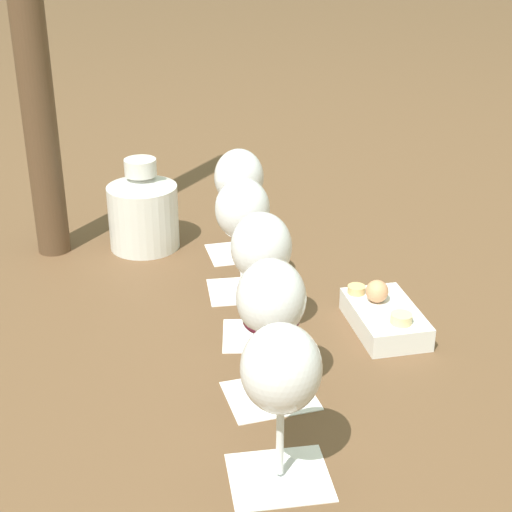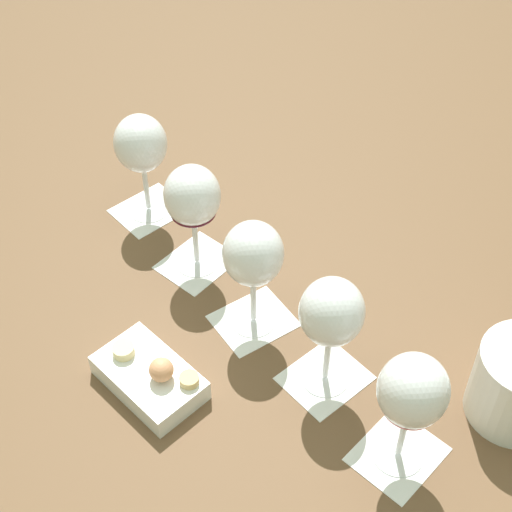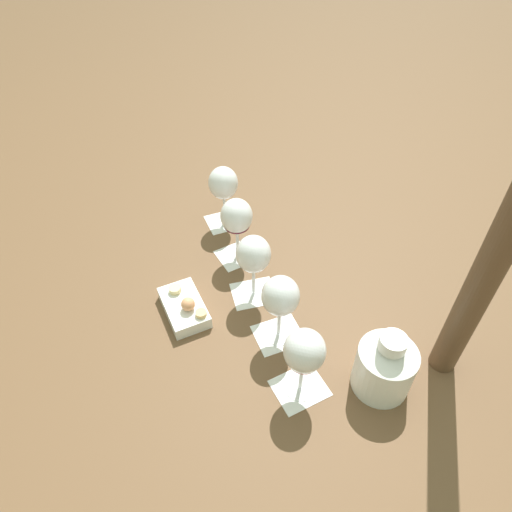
{
  "view_description": "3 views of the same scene",
  "coord_description": "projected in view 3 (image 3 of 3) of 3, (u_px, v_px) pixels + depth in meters",
  "views": [
    {
      "loc": [
        0.67,
        -0.65,
        0.56
      ],
      "look_at": [
        -0.0,
        0.0,
        0.12
      ],
      "focal_mm": 55.0,
      "sensor_mm": 36.0,
      "label": 1
    },
    {
      "loc": [
        -0.17,
        0.7,
        0.86
      ],
      "look_at": [
        -0.0,
        0.0,
        0.12
      ],
      "focal_mm": 55.0,
      "sensor_mm": 36.0,
      "label": 2
    },
    {
      "loc": [
        -0.41,
        0.63,
        0.86
      ],
      "look_at": [
        -0.0,
        0.0,
        0.12
      ],
      "focal_mm": 32.0,
      "sensor_mm": 36.0,
      "label": 3
    }
  ],
  "objects": [
    {
      "name": "ground_plane",
      "position": [
        255.0,
        291.0,
        1.14
      ],
      "size": [
        8.0,
        8.0,
        0.0
      ],
      "primitive_type": "plane",
      "color": "brown"
    },
    {
      "name": "tasting_card_0",
      "position": [
        300.0,
        388.0,
        0.95
      ],
      "size": [
        0.13,
        0.14,
        0.0
      ],
      "color": "white",
      "rests_on": "ground_plane"
    },
    {
      "name": "tasting_card_1",
      "position": [
        278.0,
        334.0,
        1.04
      ],
      "size": [
        0.14,
        0.14,
        0.0
      ],
      "color": "white",
      "rests_on": "ground_plane"
    },
    {
      "name": "tasting_card_2",
      "position": [
        254.0,
        293.0,
        1.13
      ],
      "size": [
        0.14,
        0.14,
        0.0
      ],
      "color": "white",
      "rests_on": "ground_plane"
    },
    {
      "name": "tasting_card_3",
      "position": [
        238.0,
        255.0,
        1.23
      ],
      "size": [
        0.13,
        0.14,
        0.0
      ],
      "color": "white",
      "rests_on": "ground_plane"
    },
    {
      "name": "tasting_card_4",
      "position": [
        225.0,
        221.0,
        1.33
      ],
      "size": [
        0.13,
        0.14,
        0.0
      ],
      "color": "white",
      "rests_on": "ground_plane"
    },
    {
      "name": "wine_glass_0",
      "position": [
        304.0,
        353.0,
        0.86
      ],
      "size": [
        0.08,
        0.08,
        0.18
      ],
      "color": "white",
      "rests_on": "tasting_card_0"
    },
    {
      "name": "wine_glass_1",
      "position": [
        280.0,
        299.0,
        0.95
      ],
      "size": [
        0.08,
        0.08,
        0.18
      ],
      "color": "white",
      "rests_on": "tasting_card_1"
    },
    {
      "name": "wine_glass_2",
      "position": [
        254.0,
        257.0,
        1.04
      ],
      "size": [
        0.08,
        0.08,
        0.18
      ],
      "color": "white",
      "rests_on": "tasting_card_2"
    },
    {
      "name": "wine_glass_3",
      "position": [
        237.0,
        219.0,
        1.14
      ],
      "size": [
        0.08,
        0.08,
        0.18
      ],
      "color": "white",
      "rests_on": "tasting_card_3"
    },
    {
      "name": "wine_glass_4",
      "position": [
        223.0,
        186.0,
        1.24
      ],
      "size": [
        0.08,
        0.08,
        0.18
      ],
      "color": "white",
      "rests_on": "tasting_card_4"
    },
    {
      "name": "ceramic_vase",
      "position": [
        385.0,
        365.0,
        0.91
      ],
      "size": [
        0.12,
        0.12,
        0.16
      ],
      "color": "white",
      "rests_on": "ground_plane"
    },
    {
      "name": "snack_dish",
      "position": [
        184.0,
        307.0,
        1.08
      ],
      "size": [
        0.17,
        0.15,
        0.07
      ],
      "color": "white",
      "rests_on": "ground_plane"
    }
  ]
}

